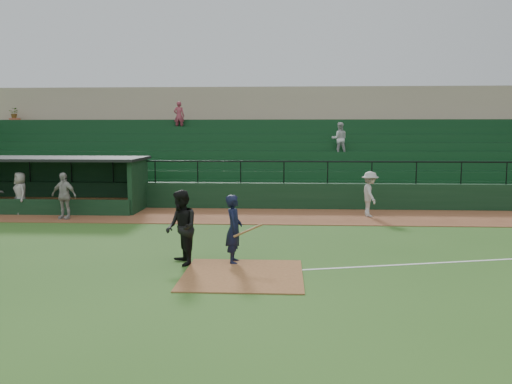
{
  "coord_description": "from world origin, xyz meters",
  "views": [
    {
      "loc": [
        1.04,
        -13.7,
        3.63
      ],
      "look_at": [
        0.0,
        5.0,
        1.4
      ],
      "focal_mm": 36.54,
      "sensor_mm": 36.0,
      "label": 1
    }
  ],
  "objects": [
    {
      "name": "ground",
      "position": [
        0.0,
        0.0,
        0.0
      ],
      "size": [
        90.0,
        90.0,
        0.0
      ],
      "primitive_type": "plane",
      "color": "#2B541B",
      "rests_on": "ground"
    },
    {
      "name": "warning_track",
      "position": [
        0.0,
        8.0,
        0.01
      ],
      "size": [
        40.0,
        4.0,
        0.03
      ],
      "primitive_type": "cube",
      "color": "brown",
      "rests_on": "ground"
    },
    {
      "name": "home_plate_dirt",
      "position": [
        0.0,
        -1.0,
        0.01
      ],
      "size": [
        3.0,
        3.0,
        0.03
      ],
      "primitive_type": "cube",
      "color": "brown",
      "rests_on": "ground"
    },
    {
      "name": "stadium_structure",
      "position": [
        -0.0,
        16.46,
        2.3
      ],
      "size": [
        38.0,
        13.08,
        6.4
      ],
      "color": "black",
      "rests_on": "ground"
    },
    {
      "name": "dugout",
      "position": [
        -9.75,
        9.56,
        1.33
      ],
      "size": [
        8.9,
        3.2,
        2.42
      ],
      "color": "black",
      "rests_on": "ground"
    },
    {
      "name": "batter_at_plate",
      "position": [
        -0.34,
        0.21,
        0.94
      ],
      "size": [
        1.03,
        0.72,
        1.89
      ],
      "color": "black",
      "rests_on": "ground"
    },
    {
      "name": "umpire",
      "position": [
        -1.74,
        -0.02,
        1.02
      ],
      "size": [
        1.13,
        1.23,
        2.03
      ],
      "primitive_type": "imported",
      "rotation": [
        0.0,
        0.0,
        -1.11
      ],
      "color": "black",
      "rests_on": "ground"
    },
    {
      "name": "runner",
      "position": [
        4.59,
        8.09,
        0.98
      ],
      "size": [
        0.82,
        1.29,
        1.9
      ],
      "primitive_type": "imported",
      "rotation": [
        0.0,
        0.0,
        1.67
      ],
      "color": "#ACA7A1",
      "rests_on": "warning_track"
    },
    {
      "name": "dugout_player_a",
      "position": [
        -7.95,
        6.85,
        0.98
      ],
      "size": [
        1.18,
        0.68,
        1.9
      ],
      "primitive_type": "imported",
      "rotation": [
        0.0,
        0.0,
        -0.21
      ],
      "color": "#A7A19C",
      "rests_on": "warning_track"
    },
    {
      "name": "dugout_player_b",
      "position": [
        -10.34,
        7.99,
        0.93
      ],
      "size": [
        1.03,
        1.03,
        1.8
      ],
      "primitive_type": "imported",
      "rotation": [
        0.0,
        0.0,
        -0.78
      ],
      "color": "#A8A29D",
      "rests_on": "warning_track"
    }
  ]
}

